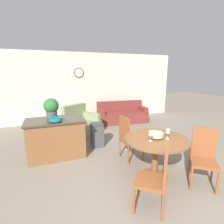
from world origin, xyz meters
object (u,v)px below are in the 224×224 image
(dining_table, at_px, (156,147))
(couch, at_px, (122,115))
(dining_chair_far_side, at_px, (128,137))
(kitchen_island, at_px, (56,138))
(wine_glass_left, at_px, (151,134))
(dining_chair_near_right, at_px, (204,155))
(trash_bin, at_px, (97,135))
(teal_bowl, at_px, (56,119))
(wine_glass_right, at_px, (168,132))
(armchair, at_px, (81,124))
(potted_plant, at_px, (51,107))
(fruit_bowl, at_px, (156,134))
(dining_chair_near_left, at_px, (157,175))

(dining_table, bearing_deg, couch, 75.58)
(dining_chair_far_side, relative_size, kitchen_island, 0.77)
(wine_glass_left, height_order, couch, wine_glass_left)
(dining_chair_near_right, bearing_deg, trash_bin, -20.48)
(dining_table, bearing_deg, teal_bowl, 140.90)
(wine_glass_right, relative_size, teal_bowl, 0.64)
(wine_glass_left, bearing_deg, dining_table, 25.57)
(wine_glass_left, bearing_deg, trash_bin, 103.56)
(dining_chair_far_side, relative_size, teal_bowl, 3.48)
(dining_chair_near_right, bearing_deg, armchair, -27.08)
(potted_plant, bearing_deg, fruit_bowl, -44.98)
(fruit_bowl, bearing_deg, dining_table, 121.69)
(dining_chair_near_left, distance_m, fruit_bowl, 0.87)
(kitchen_island, xyz_separation_m, potted_plant, (-0.06, 0.18, 0.69))
(fruit_bowl, xyz_separation_m, trash_bin, (-0.62, 1.75, -0.53))
(trash_bin, bearing_deg, wine_glass_right, -66.77)
(trash_bin, xyz_separation_m, armchair, (-0.21, 1.19, -0.01))
(dining_chair_near_left, bearing_deg, wine_glass_right, -7.55)
(dining_chair_near_left, height_order, wine_glass_right, dining_chair_near_left)
(wine_glass_right, xyz_separation_m, teal_bowl, (-1.82, 1.44, 0.04))
(kitchen_island, bearing_deg, fruit_bowl, -42.73)
(dining_chair_near_left, height_order, fruit_bowl, dining_chair_near_left)
(dining_chair_near_left, bearing_deg, fruit_bowl, 5.78)
(fruit_bowl, bearing_deg, kitchen_island, 137.27)
(dining_chair_far_side, bearing_deg, teal_bowl, -116.42)
(dining_chair_near_right, xyz_separation_m, wine_glass_right, (-0.51, 0.35, 0.37))
(teal_bowl, relative_size, armchair, 0.23)
(dining_chair_near_left, relative_size, dining_chair_near_right, 1.00)
(dining_chair_near_left, bearing_deg, kitchen_island, 67.62)
(dining_table, xyz_separation_m, couch, (0.95, 3.70, -0.32))
(kitchen_island, xyz_separation_m, couch, (2.61, 2.17, -0.17))
(armchair, bearing_deg, kitchen_island, -153.13)
(kitchen_island, relative_size, trash_bin, 2.03)
(armchair, bearing_deg, dining_chair_far_side, -105.70)
(wine_glass_right, xyz_separation_m, couch, (0.78, 3.80, -0.64))
(wine_glass_left, height_order, armchair, wine_glass_left)
(dining_chair_near_left, relative_size, armchair, 0.79)
(wine_glass_right, bearing_deg, trash_bin, 113.23)
(dining_chair_near_left, distance_m, kitchen_island, 2.52)
(couch, bearing_deg, trash_bin, -123.44)
(dining_table, height_order, armchair, armchair)
(wine_glass_right, xyz_separation_m, trash_bin, (-0.79, 1.85, -0.60))
(kitchen_island, bearing_deg, dining_chair_near_left, -61.21)
(trash_bin, relative_size, armchair, 0.50)
(dining_table, height_order, kitchen_island, kitchen_island)
(dining_chair_near_left, bearing_deg, teal_bowl, 69.68)
(wine_glass_right, distance_m, couch, 3.93)
(fruit_bowl, relative_size, couch, 0.12)
(dining_chair_near_left, relative_size, dining_chair_far_side, 1.00)
(dining_chair_near_right, distance_m, armchair, 3.72)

